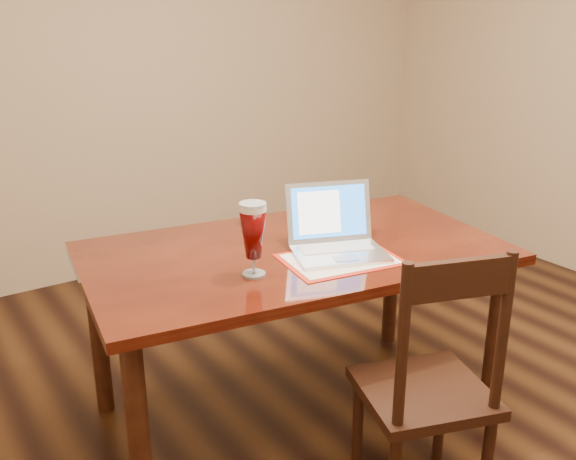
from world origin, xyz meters
TOP-DOWN VIEW (x-y plane):
  - ground at (0.00, 0.00)m, footprint 5.00×5.00m
  - room_shell at (0.00, 0.00)m, footprint 4.51×5.01m
  - dining_table at (-0.32, 0.44)m, footprint 1.84×1.22m
  - dining_chair at (-0.24, -0.28)m, footprint 0.55×0.54m

SIDE VIEW (x-z plane):
  - ground at x=0.00m, z-range 0.00..0.00m
  - dining_chair at x=-0.24m, z-range -0.03..1.00m
  - dining_table at x=-0.32m, z-range 0.17..1.25m
  - room_shell at x=0.00m, z-range 0.41..3.11m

